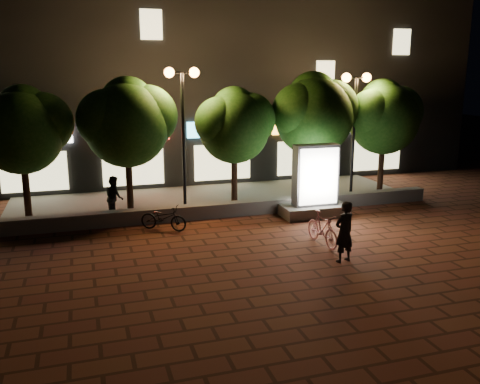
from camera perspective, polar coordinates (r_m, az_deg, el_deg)
name	(u,v)px	position (r m, az deg, el deg)	size (l,w,h in m)	color
ground	(271,251)	(15.06, 3.50, -6.61)	(80.00, 80.00, 0.00)	#562C1B
retaining_wall	(232,209)	(18.60, -0.86, -1.89)	(16.00, 0.45, 0.50)	#615F5A
sidewalk	(215,199)	(20.99, -2.80, -0.74)	(16.00, 5.00, 0.08)	#615F5A
building_block	(181,74)	(26.70, -6.54, 12.93)	(28.00, 8.12, 11.30)	black
tree_far_left	(22,127)	(18.87, -23.08, 6.67)	(3.36, 2.80, 4.63)	black
tree_left	(128,120)	(18.83, -12.39, 7.87)	(3.60, 3.00, 4.89)	black
tree_mid	(235,123)	(19.61, -0.56, 7.71)	(3.24, 2.70, 4.50)	black
tree_right	(315,112)	(20.77, 8.31, 8.85)	(3.72, 3.10, 5.07)	black
tree_far_right	(385,115)	(22.35, 15.79, 8.29)	(3.48, 2.90, 4.76)	black
street_lamp_left	(183,102)	(18.80, -6.41, 9.87)	(1.26, 0.36, 5.18)	black
street_lamp_right	(355,103)	(21.28, 12.71, 9.66)	(1.26, 0.36, 4.98)	black
ad_kiosk	(315,187)	(18.60, 8.35, 0.51)	(2.42, 1.22, 2.61)	#615F5A
scooter_pink	(322,229)	(15.62, 9.14, -4.04)	(0.48, 1.70, 1.02)	#EEA0BD
rider	(344,232)	(14.27, 11.53, -4.37)	(0.63, 0.41, 1.72)	black
scooter_parked	(163,218)	(17.06, -8.52, -2.85)	(0.56, 1.61, 0.85)	black
pedestrian	(114,197)	(18.39, -13.81, -0.58)	(0.74, 0.57, 1.51)	black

